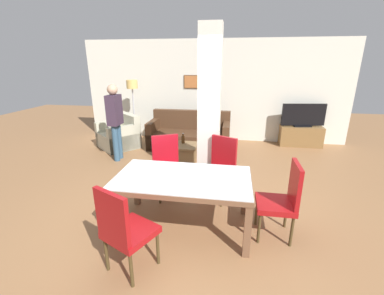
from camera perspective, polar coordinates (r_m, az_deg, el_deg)
ground_plane at (r=3.67m, az=-1.95°, el=-16.90°), size 18.00×18.00×0.00m
back_wall at (r=7.23m, az=4.58°, el=12.34°), size 7.20×0.09×2.70m
divider_pillar at (r=4.36m, az=3.89°, el=8.24°), size 0.36×0.36×2.70m
dining_table at (r=3.36m, az=-2.06°, el=-8.64°), size 1.74×0.99×0.73m
dining_chair_far_left at (r=4.22m, az=-5.55°, el=-3.60°), size 0.62×0.62×1.00m
dining_chair_near_left at (r=2.78m, az=-14.91°, el=-16.89°), size 0.61×0.61×1.00m
dining_chair_far_right at (r=4.15m, az=6.22°, el=-4.01°), size 0.61×0.61×1.00m
dining_chair_head_right at (r=3.39m, az=19.52°, el=-10.47°), size 0.46×0.46×1.00m
sofa at (r=6.62m, az=-0.55°, el=2.59°), size 2.03×0.91×0.92m
armchair at (r=6.91m, az=-15.74°, el=2.44°), size 1.24×1.23×0.84m
coffee_table at (r=5.59m, az=-1.87°, el=-1.39°), size 0.59×0.59×0.43m
bottle at (r=5.61m, az=-1.99°, el=1.84°), size 0.07×0.07×0.23m
tv_stand at (r=7.35m, az=22.98°, el=2.35°), size 1.06×0.40×0.52m
tv_screen at (r=7.23m, az=23.52°, el=6.54°), size 1.10×0.27×0.59m
floor_lamp at (r=7.11m, az=-13.09°, el=12.19°), size 0.29×0.29×1.67m
standing_person at (r=5.86m, az=-16.74°, el=6.37°), size 0.22×0.38×1.68m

